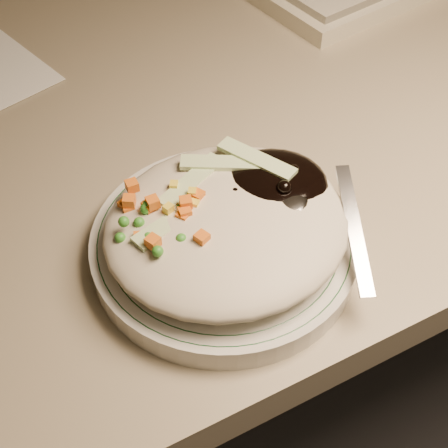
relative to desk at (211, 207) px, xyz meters
name	(u,v)px	position (x,y,z in m)	size (l,w,h in m)	color
desk	(211,207)	(0.00, 0.00, 0.00)	(1.40, 0.70, 0.74)	gray
plate	(224,246)	(-0.10, -0.22, 0.21)	(0.21, 0.21, 0.02)	silver
plate_rim	(224,237)	(-0.10, -0.22, 0.22)	(0.20, 0.20, 0.00)	#144723
meal	(229,218)	(-0.09, -0.22, 0.24)	(0.21, 0.19, 0.05)	#B0A48E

